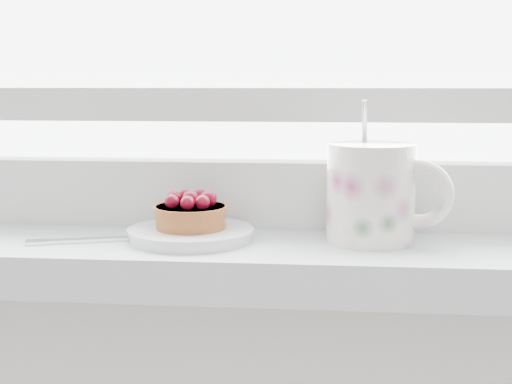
# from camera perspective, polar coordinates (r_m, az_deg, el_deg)

# --- Properties ---
(saucer) EXTENTS (0.12, 0.12, 0.01)m
(saucer) POSITION_cam_1_polar(r_m,az_deg,el_deg) (0.70, -5.23, -3.37)
(saucer) COLOR silver
(saucer) RESTS_ON windowsill
(raspberry_tart) EXTENTS (0.07, 0.07, 0.04)m
(raspberry_tart) POSITION_cam_1_polar(r_m,az_deg,el_deg) (0.70, -5.24, -1.64)
(raspberry_tart) COLOR brown
(raspberry_tart) RESTS_ON saucer
(floral_mug) EXTENTS (0.13, 0.11, 0.14)m
(floral_mug) POSITION_cam_1_polar(r_m,az_deg,el_deg) (0.69, 9.44, 0.07)
(floral_mug) COLOR white
(floral_mug) RESTS_ON windowsill
(fork) EXTENTS (0.20, 0.08, 0.00)m
(fork) POSITION_cam_1_polar(r_m,az_deg,el_deg) (0.71, -9.98, -3.65)
(fork) COLOR silver
(fork) RESTS_ON windowsill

